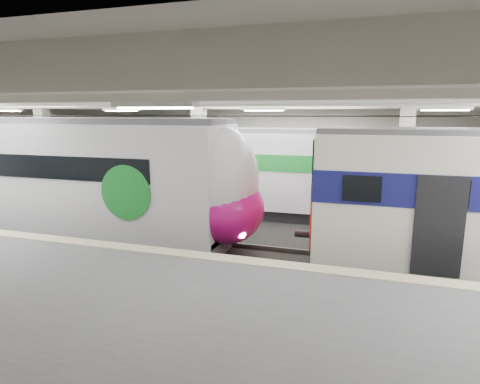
% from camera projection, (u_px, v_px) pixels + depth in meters
% --- Properties ---
extents(station_hall, '(36.00, 24.00, 5.75)m').
position_uv_depth(station_hall, '(231.00, 168.00, 11.46)').
color(station_hall, black).
rests_on(station_hall, ground).
extents(modern_emu, '(14.43, 2.98, 4.62)m').
position_uv_depth(modern_emu, '(93.00, 181.00, 15.06)').
color(modern_emu, silver).
rests_on(modern_emu, ground).
extents(far_train, '(12.78, 2.88, 4.11)m').
position_uv_depth(far_train, '(189.00, 168.00, 19.82)').
color(far_train, silver).
rests_on(far_train, ground).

